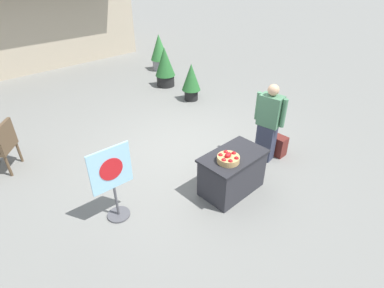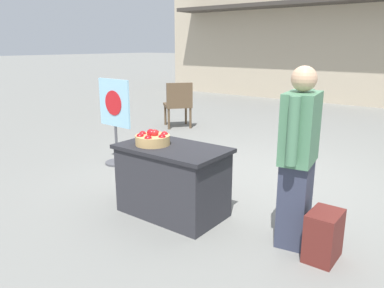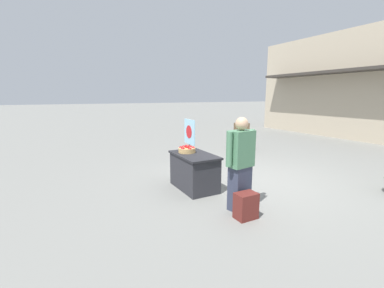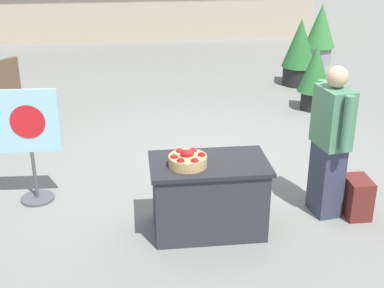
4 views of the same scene
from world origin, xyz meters
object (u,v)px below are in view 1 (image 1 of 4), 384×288
(person_visitor, at_px, (268,123))
(potted_plant_far_left, at_px, (159,51))
(patio_chair, at_px, (1,144))
(potted_plant_far_right, at_px, (165,66))
(potted_plant_near_right, at_px, (191,80))
(display_table, at_px, (232,173))
(apple_basket, at_px, (228,158))
(poster_board, at_px, (113,181))
(backpack, at_px, (278,145))

(person_visitor, height_order, potted_plant_far_left, person_visitor)
(patio_chair, height_order, potted_plant_far_right, potted_plant_far_right)
(potted_plant_near_right, bearing_deg, person_visitor, -106.60)
(display_table, xyz_separation_m, apple_basket, (-0.21, -0.06, 0.43))
(apple_basket, bearing_deg, potted_plant_far_right, 61.73)
(poster_board, bearing_deg, apple_basket, 63.85)
(display_table, relative_size, potted_plant_far_left, 0.90)
(apple_basket, distance_m, potted_plant_far_left, 7.13)
(display_table, bearing_deg, backpack, 3.06)
(display_table, bearing_deg, patio_chair, 128.35)
(apple_basket, relative_size, poster_board, 0.28)
(apple_basket, relative_size, person_visitor, 0.23)
(potted_plant_near_right, bearing_deg, poster_board, -147.32)
(apple_basket, distance_m, person_visitor, 1.49)
(potted_plant_far_right, height_order, potted_plant_near_right, potted_plant_far_right)
(display_table, distance_m, backpack, 1.57)
(person_visitor, distance_m, poster_board, 3.10)
(patio_chair, bearing_deg, potted_plant_near_right, -139.88)
(potted_plant_far_left, bearing_deg, person_visitor, -108.54)
(person_visitor, relative_size, potted_plant_near_right, 1.50)
(potted_plant_far_right, bearing_deg, potted_plant_near_right, -97.05)
(apple_basket, height_order, patio_chair, patio_chair)
(patio_chair, distance_m, potted_plant_far_left, 6.55)
(apple_basket, xyz_separation_m, backpack, (1.77, 0.14, -0.59))
(display_table, relative_size, potted_plant_near_right, 1.08)
(person_visitor, bearing_deg, apple_basket, 1.09)
(patio_chair, height_order, potted_plant_far_left, potted_plant_far_left)
(display_table, distance_m, patio_chair, 4.29)
(poster_board, bearing_deg, person_visitor, 81.37)
(potted_plant_far_left, height_order, potted_plant_near_right, potted_plant_far_left)
(person_visitor, distance_m, backpack, 0.68)
(potted_plant_near_right, bearing_deg, potted_plant_far_left, 69.31)
(display_table, bearing_deg, potted_plant_far_left, 62.14)
(poster_board, relative_size, patio_chair, 1.30)
(poster_board, height_order, patio_chair, poster_board)
(display_table, relative_size, patio_chair, 1.16)
(potted_plant_far_right, bearing_deg, patio_chair, -164.60)
(potted_plant_far_left, bearing_deg, display_table, -117.86)
(display_table, bearing_deg, apple_basket, -164.02)
(person_visitor, bearing_deg, patio_chair, -47.65)
(apple_basket, xyz_separation_m, potted_plant_far_right, (2.59, 4.81, -0.17))
(apple_basket, distance_m, patio_chair, 4.22)
(apple_basket, xyz_separation_m, patio_chair, (-2.45, 3.42, -0.25))
(apple_basket, distance_m, potted_plant_far_right, 5.46)
(patio_chair, height_order, potted_plant_near_right, potted_plant_near_right)
(apple_basket, bearing_deg, display_table, 15.98)
(backpack, xyz_separation_m, potted_plant_far_left, (1.69, 6.08, 0.46))
(apple_basket, xyz_separation_m, potted_plant_near_right, (2.42, 3.43, -0.22))
(backpack, relative_size, potted_plant_far_right, 0.35)
(backpack, distance_m, poster_board, 3.46)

